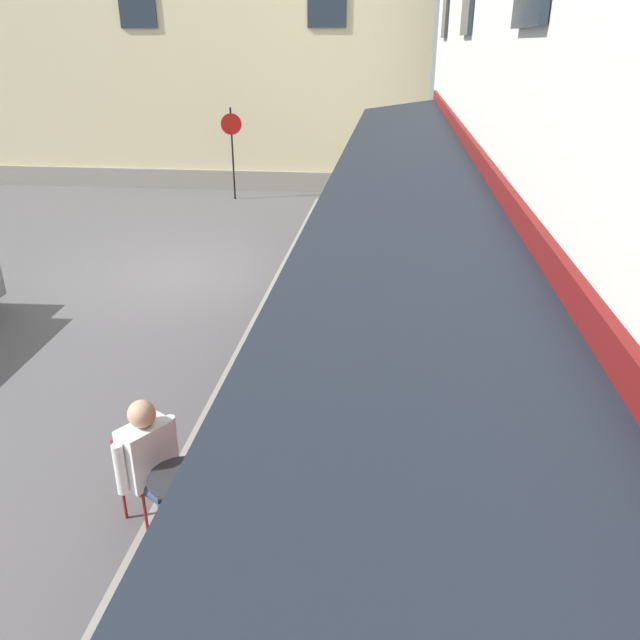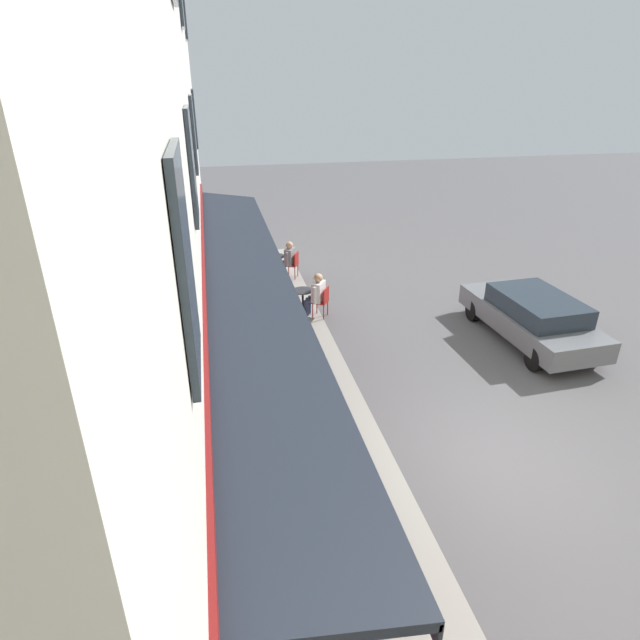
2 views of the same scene
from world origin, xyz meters
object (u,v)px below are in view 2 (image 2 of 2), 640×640
object	(u,v)px
cafe_chair_red_by_window	(218,284)
cafe_table_far_end	(238,285)
cafe_table_mid_terrace	(311,593)
cafe_chair_red_corner_right	(323,299)
cafe_chair_red_kerbside	(259,282)
parked_car_grey	(532,316)
cafe_table_near_entrance	(303,298)
seated_companion_in_grey	(288,258)
seated_patron_in_white	(316,293)
cafe_chair_red_corner_left	(283,294)
cafe_table_streetside	(277,263)
cafe_chair_red_under_awning	(262,585)
cafe_chair_red_near_door	(294,263)
cafe_chair_red_facing_street	(261,259)
cafe_chair_red_back_row	(358,605)

from	to	relation	value
cafe_chair_red_by_window	cafe_table_far_end	bearing A→B (deg)	84.86
cafe_table_mid_terrace	cafe_chair_red_by_window	world-z (taller)	cafe_chair_red_by_window
cafe_chair_red_corner_right	cafe_chair_red_kerbside	distance (m)	2.45
cafe_table_far_end	parked_car_grey	bearing A→B (deg)	59.01
cafe_table_near_entrance	seated_companion_in_grey	bearing A→B (deg)	179.28
seated_patron_in_white	cafe_table_mid_terrace	bearing A→B (deg)	-11.94
cafe_chair_red_corner_left	cafe_table_streetside	distance (m)	3.00
cafe_chair_red_by_window	cafe_chair_red_corner_right	bearing A→B (deg)	57.12
cafe_chair_red_corner_left	cafe_table_streetside	bearing A→B (deg)	175.96
parked_car_grey	seated_companion_in_grey	bearing A→B (deg)	-137.43
cafe_chair_red_under_awning	cafe_table_far_end	size ratio (longest dim) A/B	1.21
cafe_table_mid_terrace	cafe_table_far_end	world-z (taller)	same
cafe_table_mid_terrace	cafe_chair_red_near_door	world-z (taller)	cafe_chair_red_near_door
cafe_table_streetside	cafe_table_far_end	world-z (taller)	same
cafe_table_near_entrance	cafe_chair_red_near_door	world-z (taller)	cafe_chair_red_near_door
cafe_table_near_entrance	cafe_chair_red_under_awning	size ratio (longest dim) A/B	0.82
cafe_table_mid_terrace	cafe_chair_red_facing_street	distance (m)	13.22
cafe_table_streetside	cafe_chair_red_facing_street	xyz separation A→B (m)	(-0.39, -0.50, 0.06)
cafe_chair_red_under_awning	cafe_chair_red_kerbside	distance (m)	10.80
cafe_table_mid_terrace	cafe_chair_red_back_row	distance (m)	0.63
cafe_chair_red_under_awning	parked_car_grey	distance (m)	10.08
cafe_chair_red_facing_street	cafe_table_far_end	distance (m)	2.39
cafe_chair_red_corner_left	cafe_chair_red_back_row	size ratio (longest dim) A/B	1.00
cafe_chair_red_corner_left	cafe_chair_red_under_awning	xyz separation A→B (m)	(9.62, -1.67, 0.00)
cafe_table_near_entrance	cafe_table_mid_terrace	bearing A→B (deg)	-9.63
cafe_table_streetside	cafe_chair_red_kerbside	distance (m)	2.04
cafe_chair_red_corner_right	cafe_chair_red_kerbside	bearing A→B (deg)	-136.76
cafe_chair_red_back_row	cafe_chair_red_near_door	world-z (taller)	same
seated_patron_in_white	parked_car_grey	xyz separation A→B (m)	(2.70, 5.24, 0.00)
cafe_chair_red_kerbside	seated_patron_in_white	bearing A→B (deg)	41.89
cafe_table_near_entrance	cafe_table_mid_terrace	size ratio (longest dim) A/B	1.00
cafe_chair_red_by_window	seated_patron_in_white	bearing A→B (deg)	57.10
parked_car_grey	cafe_chair_red_facing_street	bearing A→B (deg)	-135.87
cafe_chair_red_corner_left	cafe_table_streetside	xyz separation A→B (m)	(-2.99, 0.21, -0.06)
cafe_table_streetside	cafe_chair_red_kerbside	size ratio (longest dim) A/B	0.82
cafe_chair_red_corner_right	cafe_chair_red_corner_left	distance (m)	1.26
cafe_table_streetside	cafe_chair_red_near_door	bearing A→B (deg)	62.91
cafe_chair_red_kerbside	seated_companion_in_grey	xyz separation A→B (m)	(-1.68, 1.19, 0.15)
cafe_table_streetside	cafe_table_far_end	size ratio (longest dim) A/B	1.00
cafe_table_streetside	cafe_table_far_end	distance (m)	2.31
cafe_chair_red_near_door	cafe_chair_red_kerbside	xyz separation A→B (m)	(1.58, -1.38, 0.00)
cafe_chair_red_corner_left	seated_companion_in_grey	bearing A→B (deg)	168.23
cafe_chair_red_corner_right	cafe_chair_red_kerbside	xyz separation A→B (m)	(-1.79, -1.68, 0.00)
cafe_table_streetside	cafe_chair_red_corner_right	bearing A→B (deg)	13.32
cafe_chair_red_near_door	cafe_chair_red_kerbside	bearing A→B (deg)	-41.09
cafe_table_mid_terrace	cafe_chair_red_facing_street	bearing A→B (deg)	176.62
cafe_chair_red_back_row	cafe_chair_red_kerbside	world-z (taller)	same
cafe_chair_red_corner_left	parked_car_grey	xyz separation A→B (m)	(3.25, 6.13, 0.16)
cafe_chair_red_corner_left	cafe_chair_red_kerbside	xyz separation A→B (m)	(-1.12, -0.60, 0.00)
cafe_chair_red_corner_right	cafe_chair_red_by_window	world-z (taller)	same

